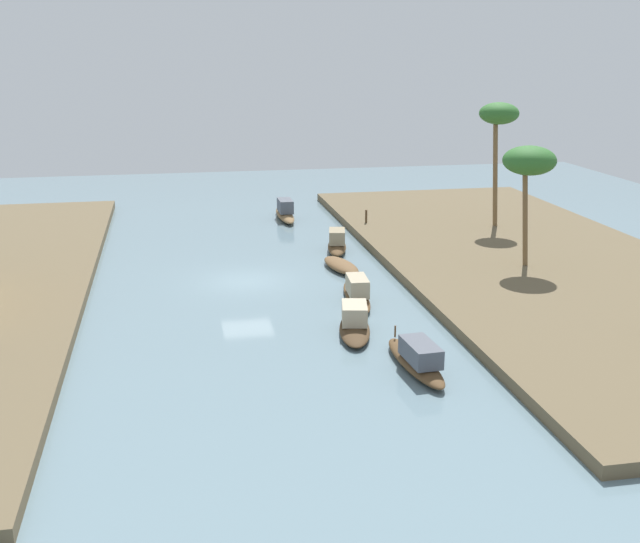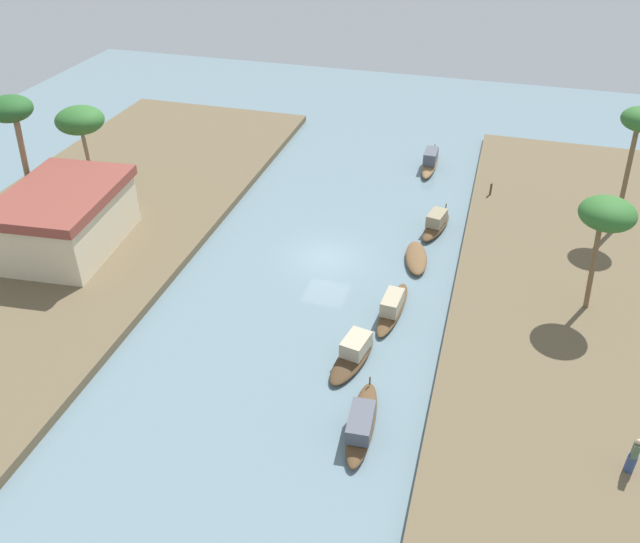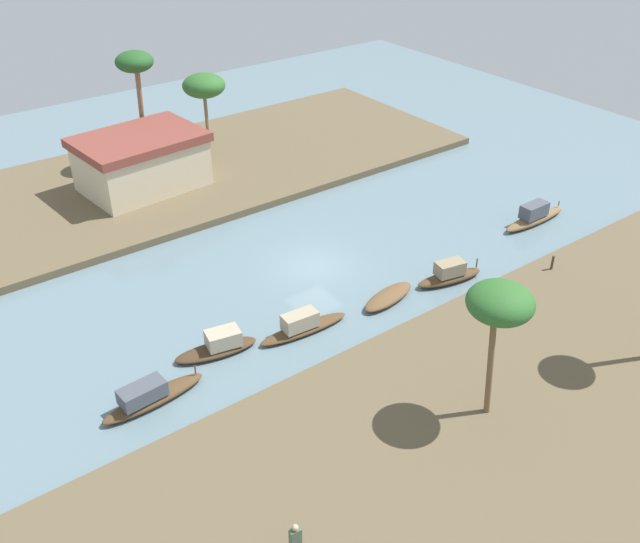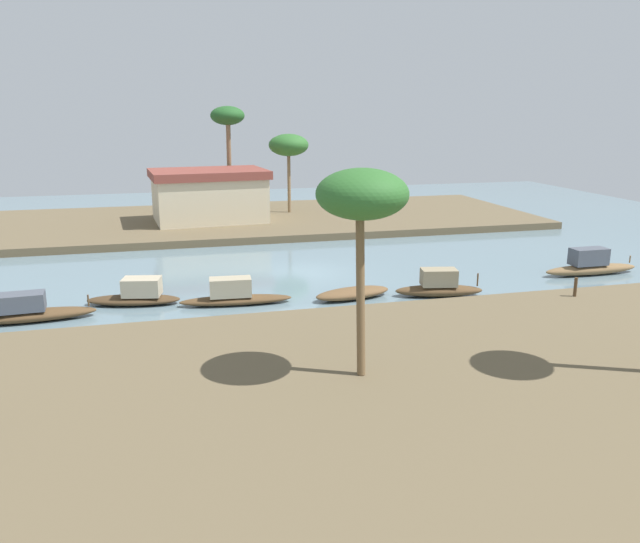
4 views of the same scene
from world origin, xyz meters
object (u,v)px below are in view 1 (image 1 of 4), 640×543
at_px(sampan_foreground, 341,265).
at_px(palm_tree_left_far, 499,117).
at_px(sampan_midstream, 285,212).
at_px(mooring_post, 366,216).
at_px(sampan_with_tall_canopy, 357,292).
at_px(sampan_open_hull, 355,323).
at_px(sampan_with_red_awning, 337,243).
at_px(sampan_near_left_bank, 417,359).
at_px(palm_tree_left_near, 529,162).

xyz_separation_m(sampan_foreground, palm_tree_left_far, (6.36, -11.04, 6.91)).
relative_size(sampan_midstream, mooring_post, 6.34).
distance_m(sampan_with_tall_canopy, sampan_foreground, 5.24).
height_order(sampan_open_hull, mooring_post, mooring_post).
xyz_separation_m(sampan_with_red_awning, palm_tree_left_far, (2.50, -10.43, 6.69)).
height_order(sampan_with_red_awning, palm_tree_left_far, palm_tree_left_far).
relative_size(sampan_foreground, palm_tree_left_far, 0.49).
relative_size(mooring_post, palm_tree_left_far, 0.11).
relative_size(sampan_midstream, sampan_with_red_awning, 1.28).
bearing_deg(sampan_with_red_awning, sampan_open_hull, -177.26).
height_order(sampan_near_left_bank, palm_tree_left_far, palm_tree_left_far).
distance_m(sampan_open_hull, sampan_midstream, 22.25).
bearing_deg(palm_tree_left_far, palm_tree_left_near, 166.45).
bearing_deg(sampan_with_tall_canopy, mooring_post, -11.47).
height_order(sampan_open_hull, sampan_midstream, sampan_midstream).
bearing_deg(sampan_foreground, sampan_near_left_bank, 168.64).
xyz_separation_m(mooring_post, palm_tree_left_near, (-11.31, -5.35, 4.87)).
xyz_separation_m(sampan_foreground, palm_tree_left_near, (-2.56, -8.89, 5.51)).
bearing_deg(sampan_with_tall_canopy, palm_tree_left_near, -69.67).
bearing_deg(sampan_with_red_awning, sampan_with_tall_canopy, -174.62).
bearing_deg(palm_tree_left_far, sampan_foreground, 119.95).
height_order(sampan_near_left_bank, palm_tree_left_near, palm_tree_left_near).
bearing_deg(mooring_post, sampan_foreground, 157.94).
xyz_separation_m(sampan_midstream, sampan_near_left_bank, (-26.37, -0.87, -0.05)).
bearing_deg(sampan_midstream, sampan_open_hull, 178.57).
height_order(sampan_foreground, sampan_with_red_awning, sampan_with_red_awning).
xyz_separation_m(sampan_with_tall_canopy, sampan_with_red_awning, (9.09, -1.02, 0.04)).
height_order(sampan_with_tall_canopy, sampan_open_hull, sampan_with_tall_canopy).
relative_size(sampan_foreground, palm_tree_left_near, 0.61).
xyz_separation_m(sampan_near_left_bank, palm_tree_left_near, (10.84, -9.04, 5.31)).
height_order(sampan_foreground, sampan_near_left_bank, sampan_near_left_bank).
distance_m(sampan_foreground, sampan_near_left_bank, 13.41).
relative_size(sampan_with_tall_canopy, palm_tree_left_near, 0.80).
bearing_deg(palm_tree_left_near, sampan_foreground, 73.93).
bearing_deg(mooring_post, palm_tree_left_near, -154.70).
height_order(sampan_with_tall_canopy, mooring_post, mooring_post).
relative_size(sampan_foreground, sampan_with_red_awning, 0.92).
relative_size(sampan_with_tall_canopy, sampan_midstream, 0.94).
relative_size(sampan_with_tall_canopy, sampan_near_left_bank, 1.00).
bearing_deg(sampan_open_hull, palm_tree_left_near, -45.75).
xyz_separation_m(sampan_open_hull, palm_tree_left_far, (15.64, -12.52, 6.73)).
height_order(sampan_near_left_bank, sampan_with_red_awning, sampan_with_red_awning).
distance_m(sampan_with_red_awning, palm_tree_left_near, 11.74).
distance_m(sampan_open_hull, sampan_with_red_awning, 13.31).
bearing_deg(sampan_with_tall_canopy, sampan_open_hull, 169.54).
bearing_deg(palm_tree_left_near, sampan_midstream, 32.56).
distance_m(sampan_near_left_bank, mooring_post, 22.46).
xyz_separation_m(palm_tree_left_near, palm_tree_left_far, (8.92, -2.15, 1.39)).
relative_size(mooring_post, palm_tree_left_near, 0.13).
distance_m(sampan_open_hull, mooring_post, 18.71).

